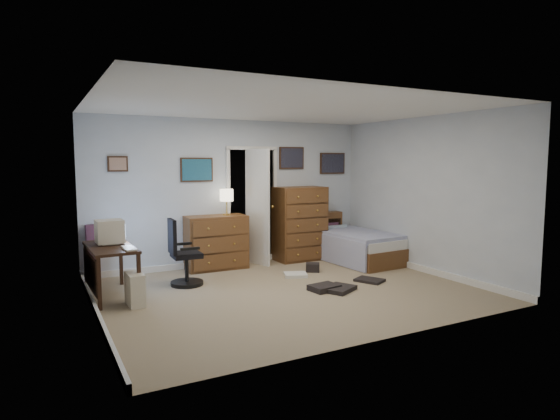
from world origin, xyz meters
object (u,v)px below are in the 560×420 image
object	(u,v)px
low_dresser	(216,242)
bed	(353,246)
computer_desk	(104,258)
office_chair	(183,260)
tall_dresser	(300,223)

from	to	relation	value
low_dresser	bed	world-z (taller)	low_dresser
computer_desk	low_dresser	bearing A→B (deg)	23.54
office_chair	bed	world-z (taller)	office_chair
office_chair	bed	xyz separation A→B (m)	(3.19, 0.21, -0.10)
office_chair	computer_desk	bearing A→B (deg)	-172.48
computer_desk	office_chair	bearing A→B (deg)	2.92
low_dresser	computer_desk	bearing A→B (deg)	-152.43
computer_desk	office_chair	xyz separation A→B (m)	(1.08, 0.09, -0.15)
low_dresser	tall_dresser	bearing A→B (deg)	1.03
computer_desk	low_dresser	size ratio (longest dim) A/B	1.19
office_chair	tall_dresser	size ratio (longest dim) A/B	0.73
office_chair	bed	bearing A→B (deg)	6.30
office_chair	low_dresser	size ratio (longest dim) A/B	0.97
tall_dresser	office_chair	bearing A→B (deg)	-163.13
bed	tall_dresser	bearing A→B (deg)	140.66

